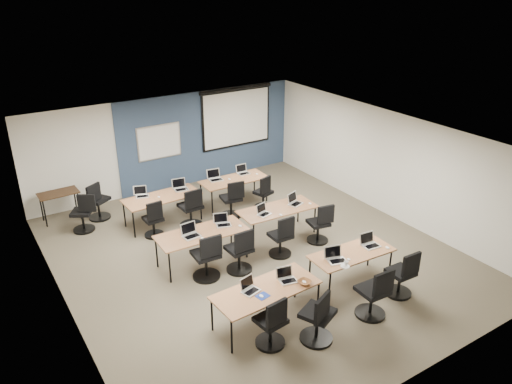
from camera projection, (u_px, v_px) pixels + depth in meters
floor at (253, 253)px, 11.21m from camera, size 8.00×9.00×0.02m
ceiling at (253, 138)px, 10.12m from camera, size 8.00×9.00×0.02m
wall_back at (168, 143)px, 14.12m from camera, size 8.00×0.04×2.70m
wall_front at (420, 308)px, 7.20m from camera, size 8.00×0.04×2.70m
wall_left at (60, 251)px, 8.69m from camera, size 0.04×9.00×2.70m
wall_right at (386, 163)px, 12.64m from camera, size 0.04×9.00×2.70m
blue_accent_panel at (208, 136)px, 14.72m from camera, size 5.50×0.04×2.70m
whiteboard at (159, 142)px, 13.88m from camera, size 1.28×0.03×0.98m
projector_screen at (236, 114)px, 14.92m from camera, size 2.40×0.10×1.82m
training_table_front_left at (266, 291)px, 8.72m from camera, size 1.93×0.80×0.73m
training_table_front_right at (352, 254)px, 9.85m from camera, size 1.73×0.72×0.73m
training_table_mid_left at (202, 234)px, 10.60m from camera, size 1.94×0.81×0.73m
training_table_mid_right at (277, 210)px, 11.66m from camera, size 1.86×0.77×0.73m
training_table_back_left at (162, 198)px, 12.28m from camera, size 1.88×0.78×0.73m
training_table_back_right at (234, 181)px, 13.30m from camera, size 1.81×0.75×0.73m
laptop_0 at (249, 288)px, 8.63m from camera, size 0.31×0.26×0.24m
mouse_0 at (261, 296)px, 8.49m from camera, size 0.08×0.11×0.03m
task_chair_0 at (272, 326)px, 8.29m from camera, size 0.51×0.51×0.99m
laptop_1 at (287, 277)px, 8.93m from camera, size 0.31×0.26×0.23m
mouse_1 at (304, 282)px, 8.88m from camera, size 0.06×0.10×0.03m
task_chair_1 at (318, 321)px, 8.37m from camera, size 0.61×0.57×1.05m
laptop_2 at (336, 257)px, 9.54m from camera, size 0.35×0.30×0.26m
mouse_2 at (349, 259)px, 9.57m from camera, size 0.06×0.09×0.03m
task_chair_2 at (374, 297)px, 9.00m from camera, size 0.56×0.56×1.04m
laptop_3 at (370, 243)px, 10.05m from camera, size 0.34×0.29×0.26m
mouse_3 at (387, 248)px, 9.97m from camera, size 0.08×0.11×0.04m
task_chair_3 at (402, 277)px, 9.60m from camera, size 0.52×0.52×1.00m
laptop_4 at (190, 233)px, 10.42m from camera, size 0.35×0.30×0.27m
mouse_4 at (202, 238)px, 10.33m from camera, size 0.08×0.11×0.03m
task_chair_4 at (207, 260)px, 10.13m from camera, size 0.57×0.57×1.05m
laptop_5 at (222, 222)px, 10.88m from camera, size 0.32×0.27×0.25m
mouse_5 at (240, 226)px, 10.83m from camera, size 0.07×0.10×0.04m
task_chair_5 at (240, 254)px, 10.36m from camera, size 0.55×0.55×1.03m
laptop_6 at (263, 212)px, 11.36m from camera, size 0.30×0.25×0.23m
mouse_6 at (281, 215)px, 11.31m from camera, size 0.07×0.10×0.04m
task_chair_6 at (282, 239)px, 10.96m from camera, size 0.51×0.51×0.99m
laptop_7 at (294, 201)px, 11.86m from camera, size 0.33×0.28×0.25m
mouse_7 at (310, 203)px, 11.87m from camera, size 0.07×0.10×0.03m
task_chair_7 at (320, 226)px, 11.52m from camera, size 0.50×0.50×0.99m
laptop_8 at (141, 194)px, 12.27m from camera, size 0.32×0.27×0.24m
mouse_8 at (159, 197)px, 12.21m from camera, size 0.07×0.10×0.03m
task_chair_8 at (154, 222)px, 11.76m from camera, size 0.47×0.47×0.95m
laptop_9 at (180, 187)px, 12.65m from camera, size 0.35×0.30×0.26m
mouse_9 at (187, 190)px, 12.62m from camera, size 0.08×0.11×0.03m
task_chair_9 at (191, 211)px, 12.20m from camera, size 0.57×0.57×1.04m
laptop_10 at (215, 177)px, 13.23m from camera, size 0.36×0.31×0.27m
mouse_10 at (229, 179)px, 13.26m from camera, size 0.09×0.11×0.03m
task_chair_10 at (232, 202)px, 12.70m from camera, size 0.54×0.54×1.02m
laptop_11 at (243, 171)px, 13.63m from camera, size 0.32×0.27×0.24m
mouse_11 at (257, 174)px, 13.59m from camera, size 0.08×0.10×0.03m
task_chair_11 at (264, 195)px, 13.17m from camera, size 0.47×0.46×0.95m
blue_mousepad at (263, 296)px, 8.51m from camera, size 0.25×0.22×0.01m
snack_bowl at (304, 282)px, 8.84m from camera, size 0.30×0.30×0.06m
snack_plate at (345, 266)px, 9.36m from camera, size 0.20×0.20×0.01m
coffee_cup at (346, 263)px, 9.37m from camera, size 0.10×0.10×0.07m
utility_table at (59, 196)px, 12.46m from camera, size 0.96×0.53×0.75m
spare_chair_a at (97, 204)px, 12.59m from camera, size 0.61×0.55×1.02m
spare_chair_b at (84, 216)px, 12.02m from camera, size 0.58×0.52×1.00m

